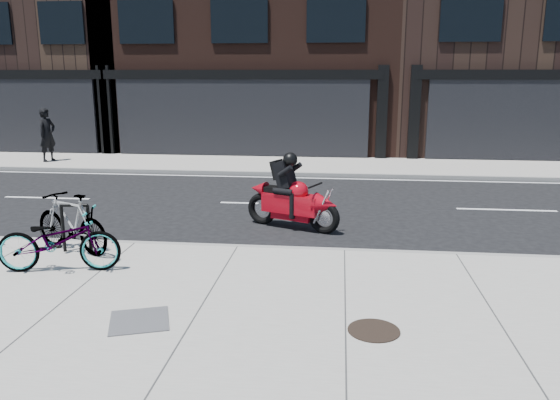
# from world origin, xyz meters

# --- Properties ---
(ground) EXTENTS (120.00, 120.00, 0.00)m
(ground) POSITION_xyz_m (0.00, 0.00, 0.00)
(ground) COLOR black
(ground) RESTS_ON ground
(sidewalk_near) EXTENTS (60.00, 6.00, 0.13)m
(sidewalk_near) POSITION_xyz_m (0.00, -5.00, 0.07)
(sidewalk_near) COLOR gray
(sidewalk_near) RESTS_ON ground
(sidewalk_far) EXTENTS (60.00, 3.50, 0.13)m
(sidewalk_far) POSITION_xyz_m (0.00, 7.75, 0.07)
(sidewalk_far) COLOR gray
(sidewalk_far) RESTS_ON ground
(building_midwest) EXTENTS (10.00, 10.00, 12.00)m
(building_midwest) POSITION_xyz_m (-12.00, 14.50, 6.00)
(building_midwest) COLOR black
(building_midwest) RESTS_ON ground
(building_mideast) EXTENTS (12.00, 10.00, 12.50)m
(building_mideast) POSITION_xyz_m (10.00, 14.50, 6.25)
(building_mideast) COLOR black
(building_mideast) RESTS_ON ground
(bike_rack) EXTENTS (0.53, 0.11, 0.90)m
(bike_rack) POSITION_xyz_m (-2.84, -2.60, 0.66)
(bike_rack) COLOR black
(bike_rack) RESTS_ON sidewalk_near
(bicycle_front) EXTENTS (2.07, 1.02, 1.04)m
(bicycle_front) POSITION_xyz_m (-2.64, -3.58, 0.65)
(bicycle_front) COLOR gray
(bicycle_front) RESTS_ON sidewalk_near
(bicycle_rear) EXTENTS (1.87, 1.22, 1.09)m
(bicycle_rear) POSITION_xyz_m (-2.92, -2.60, 0.68)
(bicycle_rear) COLOR gray
(bicycle_rear) RESTS_ON sidewalk_near
(motorcycle) EXTENTS (2.12, 1.21, 1.67)m
(motorcycle) POSITION_xyz_m (0.96, -0.24, 0.68)
(motorcycle) COLOR black
(motorcycle) RESTS_ON ground
(pedestrian) EXTENTS (0.66, 0.82, 1.95)m
(pedestrian) POSITION_xyz_m (-8.80, 7.27, 1.10)
(pedestrian) COLOR black
(pedestrian) RESTS_ON sidewalk_far
(manhole_cover) EXTENTS (0.75, 0.75, 0.02)m
(manhole_cover) POSITION_xyz_m (2.35, -5.20, 0.14)
(manhole_cover) COLOR black
(manhole_cover) RESTS_ON sidewalk_near
(utility_grate) EXTENTS (0.96, 0.96, 0.02)m
(utility_grate) POSITION_xyz_m (-0.69, -5.25, 0.14)
(utility_grate) COLOR #515153
(utility_grate) RESTS_ON sidewalk_near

